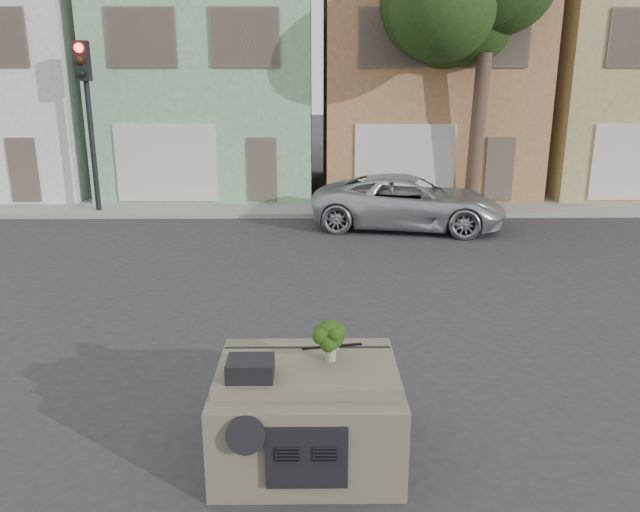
{
  "coord_description": "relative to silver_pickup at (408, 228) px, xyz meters",
  "views": [
    {
      "loc": [
        0.07,
        -9.17,
        4.11
      ],
      "look_at": [
        0.18,
        0.5,
        1.3
      ],
      "focal_mm": 35.0,
      "sensor_mm": 36.0,
      "label": 1
    }
  ],
  "objects": [
    {
      "name": "townhouse_white",
      "position": [
        -13.71,
        6.7,
        3.77
      ],
      "size": [
        7.2,
        8.2,
        7.55
      ],
      "primitive_type": "cube",
      "color": "white",
      "rests_on": "ground"
    },
    {
      "name": "instrument_hump",
      "position": [
        -3.29,
        -11.15,
        1.22
      ],
      "size": [
        0.48,
        0.38,
        0.2
      ],
      "primitive_type": "cube",
      "color": "black",
      "rests_on": "car_dashboard"
    },
    {
      "name": "townhouse_tan",
      "position": [
        1.29,
        6.7,
        3.77
      ],
      "size": [
        7.2,
        8.2,
        7.55
      ],
      "primitive_type": "cube",
      "color": "#A7744A",
      "rests_on": "ground"
    },
    {
      "name": "townhouse_mint",
      "position": [
        -6.21,
        6.7,
        3.77
      ],
      "size": [
        7.2,
        8.2,
        7.55
      ],
      "primitive_type": "cube",
      "color": "#84B589",
      "rests_on": "ground"
    },
    {
      "name": "car_dashboard",
      "position": [
        -2.71,
        -10.8,
        0.56
      ],
      "size": [
        2.0,
        1.8,
        1.12
      ],
      "primitive_type": "cube",
      "color": "#655D4D",
      "rests_on": "ground"
    },
    {
      "name": "sidewalk",
      "position": [
        -2.71,
        2.7,
        0.07
      ],
      "size": [
        40.0,
        3.0,
        0.15
      ],
      "primitive_type": "cube",
      "color": "gray",
      "rests_on": "ground"
    },
    {
      "name": "townhouse_beige",
      "position": [
        8.79,
        6.7,
        3.77
      ],
      "size": [
        7.2,
        8.2,
        7.55
      ],
      "primitive_type": "cube",
      "color": "tan",
      "rests_on": "ground"
    },
    {
      "name": "tree_near",
      "position": [
        2.29,
        2.0,
        4.25
      ],
      "size": [
        4.4,
        4.0,
        8.5
      ],
      "primitive_type": "cube",
      "color": "#1E3612",
      "rests_on": "ground"
    },
    {
      "name": "traffic_signal",
      "position": [
        -9.21,
        1.7,
        2.55
      ],
      "size": [
        0.4,
        0.4,
        5.1
      ],
      "primitive_type": "cube",
      "color": "black",
      "rests_on": "ground"
    },
    {
      "name": "ground_plane",
      "position": [
        -2.71,
        -7.8,
        0.0
      ],
      "size": [
        120.0,
        120.0,
        0.0
      ],
      "primitive_type": "plane",
      "color": "#303033",
      "rests_on": "ground"
    },
    {
      "name": "wiper_arm",
      "position": [
        -2.43,
        -10.42,
        1.13
      ],
      "size": [
        0.69,
        0.15,
        0.02
      ],
      "primitive_type": "cube",
      "rotation": [
        0.0,
        0.0,
        0.17
      ],
      "color": "black",
      "rests_on": "car_dashboard"
    },
    {
      "name": "broccoli",
      "position": [
        -2.46,
        -10.76,
        1.36
      ],
      "size": [
        0.54,
        0.54,
        0.47
      ],
      "primitive_type": "cube",
      "rotation": [
        0.0,
        0.0,
        5.61
      ],
      "color": "#1B340D",
      "rests_on": "car_dashboard"
    },
    {
      "name": "silver_pickup",
      "position": [
        0.0,
        0.0,
        0.0
      ],
      "size": [
        5.62,
        3.38,
        1.46
      ],
      "primitive_type": "imported",
      "rotation": [
        0.0,
        0.0,
        1.38
      ],
      "color": "#B4B8BC",
      "rests_on": "ground"
    }
  ]
}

